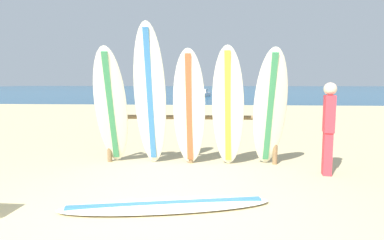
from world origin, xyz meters
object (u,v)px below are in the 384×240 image
Objects in this scene: surfboard_lying_on_sand at (166,205)px; small_boat_offshore at (204,94)px; surfboard_leaning_center_right at (270,109)px; surfboard_leaning_center at (228,108)px; surfboard_leaning_center_left at (189,109)px; surfboard_rack at (191,128)px; beachgoer_standing at (329,125)px; surfboard_leaning_left at (150,96)px; surfboard_leaning_far_left at (111,108)px.

surfboard_lying_on_sand is 29.86m from small_boat_offshore.
surfboard_leaning_center_right is 0.65× the size of small_boat_offshore.
surfboard_leaning_center_right is at bearing 0.55° from surfboard_leaning_center.
surfboard_leaning_center_left is at bearing -88.84° from small_boat_offshore.
surfboard_leaning_center is at bearing 67.69° from surfboard_lying_on_sand.
surfboard_rack is 2.36m from surfboard_lying_on_sand.
beachgoer_standing reaches higher than surfboard_rack.
surfboard_leaning_center_right is at bearing 0.23° from surfboard_leaning_left.
surfboard_rack is at bearing 87.15° from surfboard_leaning_center_left.
surfboard_leaning_left is 1.40m from surfboard_leaning_center.
surfboard_leaning_far_left reaches higher than surfboard_leaning_center_right.
surfboard_lying_on_sand is at bearing -93.71° from surfboard_leaning_center_left.
surfboard_rack is 27.60m from small_boat_offshore.
surfboard_leaning_center is (1.38, 0.00, -0.20)m from surfboard_leaning_left.
surfboard_leaning_left is 1.19× the size of surfboard_leaning_center.
surfboard_lying_on_sand is (-1.55, -2.00, -1.02)m from surfboard_leaning_center_right.
surfboard_leaning_center is at bearing -87.43° from small_boat_offshore.
surfboard_lying_on_sand is (-0.13, -2.01, -1.01)m from surfboard_leaning_center_left.
surfboard_leaning_center is 2.39m from surfboard_lying_on_sand.
surfboard_leaning_far_left is at bearing -91.70° from small_boat_offshore.
surfboard_leaning_far_left is (-1.40, -0.35, 0.39)m from surfboard_rack.
surfboard_leaning_center_left is (0.70, 0.02, -0.22)m from surfboard_leaning_left.
surfboard_leaning_center_left is 0.98× the size of surfboard_leaning_center.
surfboard_leaning_left reaches higher than surfboard_leaning_far_left.
small_boat_offshore is (0.83, 27.94, -0.81)m from surfboard_leaning_far_left.
surfboard_leaning_center_left is 0.65× the size of small_boat_offshore.
surfboard_leaning_center_right reaches higher than surfboard_rack.
beachgoer_standing is (0.88, -0.39, -0.22)m from surfboard_leaning_center_right.
surfboard_leaning_center_right is at bearing 1.65° from surfboard_leaning_far_left.
surfboard_leaning_center is (0.69, -0.01, 0.02)m from surfboard_leaning_center_left.
surfboard_leaning_left is 0.96× the size of surfboard_lying_on_sand.
surfboard_leaning_center_right is at bearing -0.31° from surfboard_leaning_center_left.
surfboard_rack is at bearing 164.05° from beachgoer_standing.
surfboard_lying_on_sand is at bearing -146.50° from beachgoer_standing.
surfboard_leaning_center_left reaches higher than small_boat_offshore.
surfboard_leaning_far_left reaches higher than beachgoer_standing.
beachgoer_standing is at bearing 33.50° from surfboard_lying_on_sand.
small_boat_offshore reaches higher than surfboard_lying_on_sand.
surfboard_lying_on_sand is (0.57, -1.99, -1.24)m from surfboard_leaning_left.
beachgoer_standing is at bearing -4.76° from surfboard_leaning_far_left.
small_boat_offshore is at bearing 91.19° from surfboard_rack.
surfboard_leaning_center_left is at bearing 178.77° from surfboard_leaning_center.
beachgoer_standing is 28.40m from small_boat_offshore.
surfboard_leaning_left is at bearing -178.68° from surfboard_leaning_center_left.
small_boat_offshore is at bearing 90.83° from surfboard_lying_on_sand.
surfboard_leaning_center_left is at bearing 179.69° from surfboard_leaning_center_right.
surfboard_rack is 0.97m from surfboard_leaning_left.
surfboard_rack is 1.51× the size of surfboard_leaning_center.
surfboard_rack is 1.50m from surfboard_leaning_far_left.
surfboard_leaning_far_left is 0.84× the size of surfboard_leaning_left.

